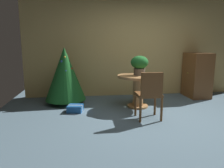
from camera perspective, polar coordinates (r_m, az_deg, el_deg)
ground_plane at (r=4.10m, az=13.80°, el=-9.64°), size 6.60×6.60×0.00m
back_wall_panel at (r=5.96m, az=6.61°, el=9.57°), size 6.00×0.10×2.60m
round_dining_table at (r=4.79m, az=6.99°, el=-0.44°), size 0.92×0.92×0.72m
flower_vase at (r=4.77m, az=7.35°, el=5.33°), size 0.39×0.39×0.43m
wooden_chair_near at (r=3.99m, az=10.04°, el=-2.30°), size 0.44×0.41×0.91m
holiday_tree at (r=5.15m, az=-12.45°, el=2.69°), size 0.95×0.95×1.33m
gift_box_blue at (r=4.57m, az=-9.79°, el=-6.44°), size 0.35×0.34×0.14m
wooden_cabinet at (r=6.13m, az=21.75°, el=2.23°), size 0.55×0.73×1.18m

